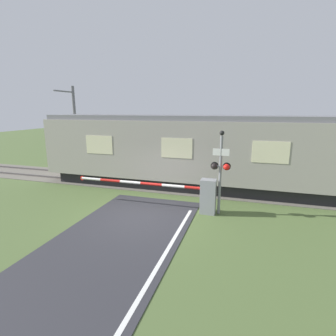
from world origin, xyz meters
name	(u,v)px	position (x,y,z in m)	size (l,w,h in m)	color
ground_plane	(142,215)	(0.00, 0.00, 0.00)	(80.00, 80.00, 0.00)	#4C6033
track_bed	(173,185)	(0.00, 4.39, 0.02)	(36.00, 3.20, 0.13)	#666056
train	(184,151)	(0.63, 4.38, 1.94)	(15.07, 3.03, 3.79)	black
crossing_barrier	(197,194)	(1.99, 0.97, 0.75)	(6.17, 0.44, 1.40)	gray
signal_post	(220,168)	(2.87, 1.08, 1.88)	(0.77, 0.26, 3.31)	gray
catenary_pole	(75,127)	(-7.50, 6.39, 2.94)	(0.20, 1.90, 5.59)	slate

